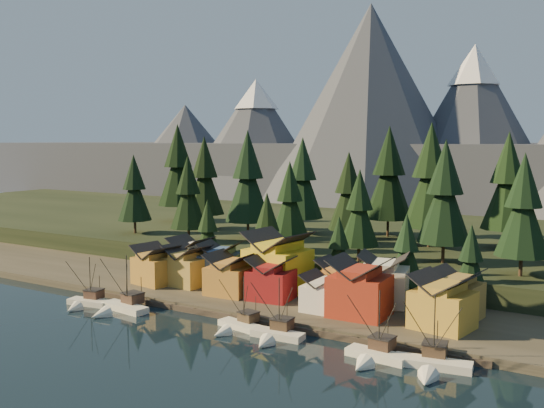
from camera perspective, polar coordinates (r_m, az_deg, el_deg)
The scene contains 43 objects.
ground at distance 95.04m, azimuth -7.03°, elevation -13.42°, with size 500.00×500.00×0.00m, color black.
shore_strip at distance 127.38m, azimuth 4.19°, elevation -7.99°, with size 400.00×50.00×1.50m, color #363227.
hillside at distance 172.16m, azimuth 11.72°, elevation -3.65°, with size 420.00×100.00×6.00m, color black.
dock at distance 107.70m, azimuth -1.54°, elevation -10.74°, with size 80.00×4.00×1.00m, color #483E34.
mountain_ridge at distance 290.30m, azimuth 19.12°, elevation 4.62°, with size 560.00×190.00×90.00m.
boat_0 at distance 122.04m, azimuth -17.15°, elevation -8.27°, with size 8.99×9.55×10.36m.
boat_1 at distance 116.42m, azimuth -14.17°, elevation -8.81°, with size 10.77×11.51×11.52m.
boat_3 at distance 102.79m, azimuth -3.28°, elevation -10.82°, with size 9.49×10.05×9.90m.
boat_4 at distance 97.97m, azimuth 0.26°, elevation -11.47°, with size 9.03×9.76×10.86m.
boat_5 at distance 90.23m, azimuth 9.57°, elevation -13.09°, with size 9.53×10.23×11.18m.
boat_6 at distance 88.46m, azimuth 14.81°, elevation -13.69°, with size 11.26×12.00×11.36m.
house_front_0 at distance 130.00m, azimuth -10.88°, elevation -5.52°, with size 9.37×9.00×8.18m.
house_front_1 at distance 127.62m, azimuth -7.95°, elevation -5.62°, with size 8.76×8.47×8.42m.
house_front_2 at distance 119.49m, azimuth -3.93°, elevation -6.47°, with size 8.69×8.76×8.06m.
house_front_3 at distance 115.38m, azimuth -0.09°, elevation -6.91°, with size 8.64×8.31×8.05m.
house_front_4 at distance 108.43m, azimuth 4.86°, elevation -8.17°, with size 6.53×7.05×6.70m.
house_front_5 at distance 105.40m, azimuth 8.24°, elevation -7.65°, with size 9.72×8.87×10.02m.
house_front_6 at distance 101.59m, azimuth 15.77°, elevation -8.70°, with size 10.21×9.82×8.85m.
house_back_0 at distance 134.32m, azimuth -7.66°, elevation -4.92°, with size 8.22×7.89×8.94m.
house_back_1 at distance 127.97m, azimuth -4.90°, elevation -5.48°, with size 9.27×9.34×8.73m.
house_back_2 at distance 121.22m, azimuth 0.53°, elevation -5.28°, with size 12.56×11.77×11.98m.
house_back_3 at distance 115.21m, azimuth 6.39°, elevation -7.01°, with size 7.90×7.06×7.90m.
house_back_4 at distance 113.64m, azimuth 10.44°, elevation -6.84°, with size 10.22×9.95×9.44m.
house_back_5 at distance 108.14m, azimuth 17.01°, elevation -7.96°, with size 8.53×8.61×8.42m.
tree_hill_0 at distance 170.20m, azimuth -12.84°, elevation 1.26°, with size 9.32×9.32×21.71m.
tree_hill_1 at distance 174.36m, azimuth -6.36°, elevation 2.39°, with size 11.47×11.47×26.73m.
tree_hill_2 at distance 152.71m, azimuth -7.90°, elevation 0.85°, with size 9.37×9.37×21.83m.
tree_hill_3 at distance 156.26m, azimuth -2.29°, elevation 2.30°, with size 12.10×12.10×28.19m.
tree_hill_4 at distance 165.16m, azimuth 2.89°, elevation 2.16°, with size 11.34×11.34×26.42m.
tree_hill_5 at distance 138.77m, azimuth 1.68°, elevation 0.17°, with size 8.97×8.97×20.88m.
tree_hill_6 at distance 148.50m, azimuth 7.21°, elevation 0.93°, with size 9.81×9.81×22.86m.
tree_hill_7 at distance 129.22m, azimuth 8.22°, elevation -0.64°, with size 8.40×8.40×19.58m.
tree_hill_8 at distance 148.66m, azimuth 14.69°, elevation 2.28°, with size 12.83×12.83×29.90m.
tree_hill_9 at distance 130.35m, azimuth 15.95°, elevation 0.76°, with size 11.09×11.09×25.83m.
tree_hill_10 at distance 152.97m, azimuth 21.29°, elevation 1.70°, with size 11.87×11.87×27.66m.
tree_hill_11 at distance 122.40m, azimuth 22.57°, elevation -0.44°, with size 10.03×10.03×23.38m.
tree_hill_15 at distance 162.51m, azimuth 10.94°, elevation 2.57°, with size 12.61×12.61×29.39m.
tree_hill_16 at distance 193.25m, azimuth -8.83°, elevation 3.35°, with size 13.15×13.15×30.63m.
tree_shore_0 at distance 140.00m, azimuth -6.07°, elevation -2.64°, with size 7.12×7.12×16.58m.
tree_shore_1 at distance 130.91m, azimuth -0.47°, elevation -2.65°, with size 8.11×8.11×18.90m.
tree_shore_2 at distance 123.39m, azimuth 6.31°, elevation -4.24°, with size 6.40×6.40×14.92m.
tree_shore_3 at distance 118.23m, azimuth 12.51°, elevation -4.42°, with size 7.02×7.02×16.36m.
tree_shore_4 at distance 115.23m, azimuth 18.19°, elevation -5.20°, with size 6.48×6.48×15.11m.
Camera 1 is at (55.37, -70.48, 31.60)m, focal length 40.00 mm.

